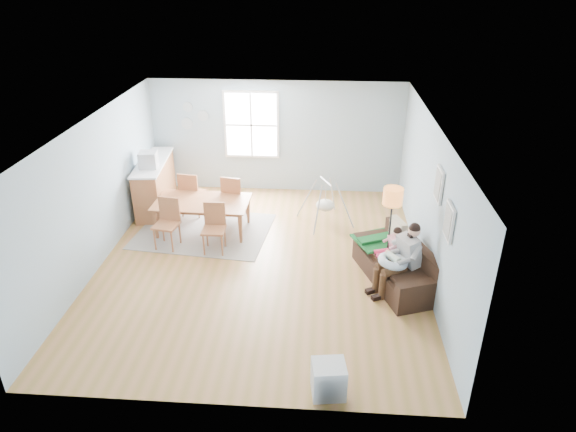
# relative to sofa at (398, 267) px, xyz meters

# --- Properties ---
(room) EXTENTS (8.40, 9.40, 3.90)m
(room) POSITION_rel_sofa_xyz_m (-2.50, 0.43, 2.15)
(room) COLOR olive
(window) EXTENTS (1.32, 0.08, 1.62)m
(window) POSITION_rel_sofa_xyz_m (-3.10, 3.89, 1.37)
(window) COLOR white
(window) RESTS_ON room
(pictures) EXTENTS (0.05, 1.34, 0.74)m
(pictures) POSITION_rel_sofa_xyz_m (0.46, -0.62, 1.57)
(pictures) COLOR white
(pictures) RESTS_ON room
(wall_plates) EXTENTS (0.67, 0.02, 0.66)m
(wall_plates) POSITION_rel_sofa_xyz_m (-4.51, 3.90, 1.55)
(wall_plates) COLOR #95ACB3
(wall_plates) RESTS_ON room
(sofa) EXTENTS (1.43, 2.09, 0.78)m
(sofa) POSITION_rel_sofa_xyz_m (0.00, 0.00, 0.00)
(sofa) COLOR black
(sofa) RESTS_ON room
(green_throw) EXTENTS (1.11, 1.03, 0.04)m
(green_throw) POSITION_rel_sofa_xyz_m (-0.29, 0.58, 0.22)
(green_throw) COLOR #16602A
(green_throw) RESTS_ON sofa
(beige_pillow) EXTENTS (0.28, 0.48, 0.46)m
(beige_pillow) POSITION_rel_sofa_xyz_m (0.02, 0.54, 0.43)
(beige_pillow) COLOR #C0B193
(beige_pillow) RESTS_ON sofa
(father) EXTENTS (0.95, 0.71, 1.27)m
(father) POSITION_rel_sofa_xyz_m (-0.02, -0.30, 0.40)
(father) COLOR gray
(father) RESTS_ON sofa
(nursing_pillow) EXTENTS (0.64, 0.63, 0.21)m
(nursing_pillow) POSITION_rel_sofa_xyz_m (-0.16, -0.35, 0.33)
(nursing_pillow) COLOR silver
(nursing_pillow) RESTS_ON father
(infant) EXTENTS (0.25, 0.33, 0.13)m
(infant) POSITION_rel_sofa_xyz_m (-0.17, -0.32, 0.40)
(infant) COLOR silver
(infant) RESTS_ON nursing_pillow
(toddler) EXTENTS (0.52, 0.36, 0.77)m
(toddler) POSITION_rel_sofa_xyz_m (-0.13, 0.15, 0.38)
(toddler) COLOR white
(toddler) RESTS_ON sofa
(floor_lamp) EXTENTS (0.34, 0.34, 1.68)m
(floor_lamp) POSITION_rel_sofa_xyz_m (-0.18, 0.25, 1.12)
(floor_lamp) COLOR black
(floor_lamp) RESTS_ON room
(storage_cube) EXTENTS (0.48, 0.44, 0.48)m
(storage_cube) POSITION_rel_sofa_xyz_m (-1.24, -2.77, -0.03)
(storage_cube) COLOR silver
(storage_cube) RESTS_ON room
(rug) EXTENTS (2.91, 2.33, 0.01)m
(rug) POSITION_rel_sofa_xyz_m (-3.85, 1.59, -0.27)
(rug) COLOR gray
(rug) RESTS_ON room
(dining_table) EXTENTS (1.98, 1.15, 0.68)m
(dining_table) POSITION_rel_sofa_xyz_m (-3.85, 1.59, 0.07)
(dining_table) COLOR brown
(dining_table) RESTS_ON rug
(chair_sw) EXTENTS (0.52, 0.52, 1.00)m
(chair_sw) POSITION_rel_sofa_xyz_m (-4.40, 0.98, 0.30)
(chair_sw) COLOR brown
(chair_sw) RESTS_ON rug
(chair_se) EXTENTS (0.45, 0.45, 0.97)m
(chair_se) POSITION_rel_sofa_xyz_m (-3.46, 0.87, 0.28)
(chair_se) COLOR brown
(chair_se) RESTS_ON rug
(chair_nw) EXTENTS (0.52, 0.52, 1.04)m
(chair_nw) POSITION_rel_sofa_xyz_m (-4.27, 2.30, 0.32)
(chair_nw) COLOR brown
(chair_nw) RESTS_ON rug
(chair_ne) EXTENTS (0.55, 0.55, 1.03)m
(chair_ne) POSITION_rel_sofa_xyz_m (-3.31, 2.19, 0.32)
(chair_ne) COLOR brown
(chair_ne) RESTS_ON rug
(counter) EXTENTS (0.76, 2.03, 1.11)m
(counter) POSITION_rel_sofa_xyz_m (-5.20, 2.73, 0.29)
(counter) COLOR brown
(counter) RESTS_ON room
(monitor) EXTENTS (0.41, 0.39, 0.35)m
(monitor) POSITION_rel_sofa_xyz_m (-5.15, 2.36, 1.01)
(monitor) COLOR #ADAEB2
(monitor) RESTS_ON counter
(baby_swing) EXTENTS (1.27, 1.28, 0.98)m
(baby_swing) POSITION_rel_sofa_xyz_m (-1.31, 2.16, 0.16)
(baby_swing) COLOR #ADAEB2
(baby_swing) RESTS_ON room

